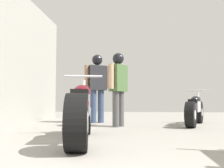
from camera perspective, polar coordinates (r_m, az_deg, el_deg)
ground_plane at (r=4.24m, az=4.86°, el=-11.47°), size 16.37×16.37×0.00m
motorcycle_maroon_cruiser at (r=3.48m, az=-7.19°, el=-6.37°), size 0.70×2.13×0.99m
motorcycle_black_naked at (r=6.02m, az=18.40°, el=-5.69°), size 0.85×1.73×0.83m
mechanic_in_blue at (r=5.45m, az=1.45°, el=0.41°), size 0.41×0.60×1.61m
mechanic_with_helmet at (r=6.41m, az=-3.42°, el=0.53°), size 0.66×0.43×1.75m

